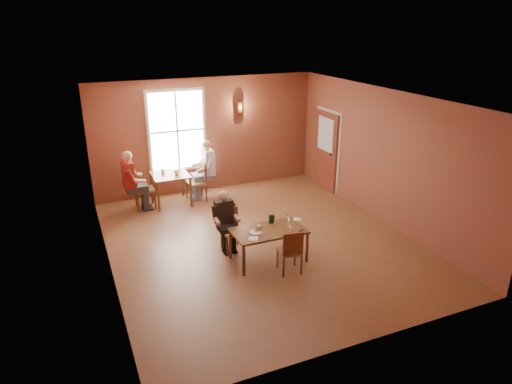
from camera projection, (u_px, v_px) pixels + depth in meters
name	position (u px, v px, depth m)	size (l,w,h in m)	color
ground	(260.00, 242.00, 9.57)	(6.00, 7.00, 0.01)	brown
wall_back	(207.00, 135.00, 12.04)	(6.00, 0.04, 3.00)	brown
wall_front	(366.00, 252.00, 6.03)	(6.00, 0.04, 3.00)	brown
wall_left	(102.00, 196.00, 7.93)	(0.04, 7.00, 3.00)	brown
wall_right	(383.00, 157.00, 10.14)	(0.04, 7.00, 3.00)	brown
ceiling	(260.00, 98.00, 8.50)	(6.00, 7.00, 0.04)	white
window	(177.00, 131.00, 11.63)	(1.36, 0.10, 1.96)	white
door	(326.00, 151.00, 12.25)	(0.12, 1.04, 2.10)	maroon
wall_sconce	(240.00, 107.00, 12.03)	(0.16, 0.16, 0.28)	brown
main_table	(269.00, 245.00, 8.74)	(1.38, 0.77, 0.64)	brown
chair_diner_main	(232.00, 231.00, 9.07)	(0.38, 0.38, 0.87)	brown
diner_main	(233.00, 224.00, 8.99)	(0.47, 0.47, 1.18)	black
chair_empty	(289.00, 250.00, 8.31)	(0.38, 0.38, 0.86)	#572F17
plate_food	(256.00, 232.00, 8.51)	(0.24, 0.24, 0.03)	white
sandwich	(259.00, 229.00, 8.56)	(0.08, 0.07, 0.10)	tan
goblet_a	(288.00, 219.00, 8.87)	(0.07, 0.07, 0.18)	white
goblet_c	(289.00, 228.00, 8.53)	(0.06, 0.06, 0.16)	white
menu_stand	(272.00, 219.00, 8.87)	(0.10, 0.05, 0.17)	#1C3023
knife	(271.00, 235.00, 8.41)	(0.18, 0.01, 0.00)	silver
napkin	(253.00, 238.00, 8.28)	(0.17, 0.17, 0.01)	white
side_plate	(297.00, 219.00, 9.06)	(0.16, 0.16, 0.01)	white
sunglasses	(301.00, 230.00, 8.59)	(0.11, 0.03, 0.01)	black
second_table	(171.00, 189.00, 11.41)	(0.88, 0.88, 0.78)	brown
chair_diner_white	(196.00, 181.00, 11.61)	(0.44, 0.44, 1.00)	brown
diner_white	(197.00, 173.00, 11.53)	(0.59, 0.59, 1.47)	silver
chair_diner_maroon	(144.00, 189.00, 11.13)	(0.44, 0.44, 0.99)	brown
diner_maroon	(142.00, 180.00, 11.03)	(0.59, 0.59, 1.46)	maroon
cup_a	(177.00, 173.00, 11.22)	(0.13, 0.13, 0.10)	beige
cup_b	(163.00, 171.00, 11.33)	(0.10, 0.10, 0.10)	silver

